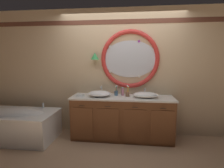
{
  "coord_description": "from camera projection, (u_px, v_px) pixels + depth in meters",
  "views": [
    {
      "loc": [
        0.24,
        -3.09,
        1.6
      ],
      "look_at": [
        -0.16,
        0.25,
        1.1
      ],
      "focal_mm": 28.08,
      "sensor_mm": 36.0,
      "label": 1
    }
  ],
  "objects": [
    {
      "name": "vanity_counter",
      "position": [
        122.0,
        117.0,
        3.49
      ],
      "size": [
        2.0,
        0.61,
        0.85
      ],
      "color": "brown",
      "rests_on": "ground_plane"
    },
    {
      "name": "sink_basin_right",
      "position": [
        146.0,
        95.0,
        3.34
      ],
      "size": [
        0.47,
        0.47,
        0.11
      ],
      "color": "white",
      "rests_on": "vanity_counter"
    },
    {
      "name": "faucet_set_right",
      "position": [
        145.0,
        92.0,
        3.56
      ],
      "size": [
        0.22,
        0.13,
        0.14
      ],
      "color": "silver",
      "rests_on": "vanity_counter"
    },
    {
      "name": "ground_plane",
      "position": [
        119.0,
        144.0,
        3.3
      ],
      "size": [
        14.0,
        14.0,
        0.0
      ],
      "primitive_type": "plane",
      "color": "tan"
    },
    {
      "name": "soap_dispenser",
      "position": [
        123.0,
        92.0,
        3.54
      ],
      "size": [
        0.05,
        0.06,
        0.18
      ],
      "color": "pink",
      "rests_on": "vanity_counter"
    },
    {
      "name": "faucet_set_left",
      "position": [
        102.0,
        91.0,
        3.66
      ],
      "size": [
        0.21,
        0.15,
        0.17
      ],
      "color": "silver",
      "rests_on": "vanity_counter"
    },
    {
      "name": "back_wall_assembly",
      "position": [
        122.0,
        71.0,
        3.67
      ],
      "size": [
        6.4,
        0.26,
        2.6
      ],
      "color": "#D6B78E",
      "rests_on": "ground_plane"
    },
    {
      "name": "toothbrush_holder_left",
      "position": [
        116.0,
        93.0,
        3.54
      ],
      "size": [
        0.08,
        0.08,
        0.21
      ],
      "color": "slate",
      "rests_on": "vanity_counter"
    },
    {
      "name": "folded_hand_towel",
      "position": [
        81.0,
        95.0,
        3.47
      ],
      "size": [
        0.16,
        0.1,
        0.04
      ],
      "color": "white",
      "rests_on": "vanity_counter"
    },
    {
      "name": "bathtub",
      "position": [
        13.0,
        122.0,
        3.47
      ],
      "size": [
        1.7,
        0.84,
        0.66
      ],
      "color": "white",
      "rests_on": "ground_plane"
    },
    {
      "name": "sink_basin_left",
      "position": [
        100.0,
        94.0,
        3.45
      ],
      "size": [
        0.45,
        0.45,
        0.11
      ],
      "color": "white",
      "rests_on": "vanity_counter"
    },
    {
      "name": "toothbrush_holder_right",
      "position": [
        127.0,
        94.0,
        3.44
      ],
      "size": [
        0.09,
        0.09,
        0.22
      ],
      "color": "#996647",
      "rests_on": "vanity_counter"
    }
  ]
}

